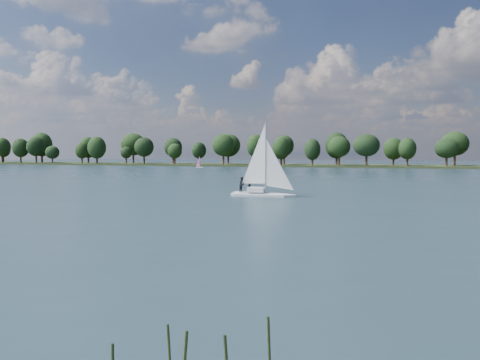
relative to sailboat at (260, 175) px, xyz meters
name	(u,v)px	position (x,y,z in m)	size (l,w,h in m)	color
ground	(365,179)	(4.62, 53.09, -2.78)	(700.00, 700.00, 0.00)	#233342
far_shore	(410,167)	(4.62, 165.09, -2.78)	(660.00, 40.00, 1.50)	black
sailboat	(260,175)	(0.00, 0.00, 0.00)	(7.72, 2.71, 9.97)	silver
dinghy_pink	(200,165)	(-72.92, 127.63, -1.64)	(3.13, 1.53, 4.81)	white
pontoon	(23,164)	(-184.27, 147.20, -2.78)	(4.00, 2.00, 0.50)	#4F5154
treeline	(396,147)	(-0.65, 161.87, 5.32)	(562.94, 74.01, 18.27)	black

